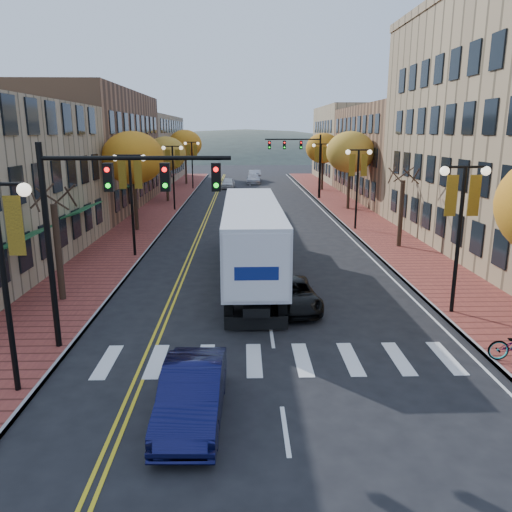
{
  "coord_description": "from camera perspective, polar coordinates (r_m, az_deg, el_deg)",
  "views": [
    {
      "loc": [
        -1.03,
        -13.08,
        7.31
      ],
      "look_at": [
        -0.49,
        7.36,
        2.2
      ],
      "focal_mm": 35.0,
      "sensor_mm": 36.0,
      "label": 1
    }
  ],
  "objects": [
    {
      "name": "ground",
      "position": [
        15.02,
        2.71,
        -15.11
      ],
      "size": [
        200.0,
        200.0,
        0.0
      ],
      "primitive_type": "plane",
      "color": "black",
      "rests_on": "ground"
    },
    {
      "name": "sidewalk_left",
      "position": [
        46.84,
        -11.33,
        4.88
      ],
      "size": [
        4.0,
        85.0,
        0.15
      ],
      "primitive_type": "cube",
      "color": "brown",
      "rests_on": "ground"
    },
    {
      "name": "sidewalk_right",
      "position": [
        47.23,
        10.81,
        4.98
      ],
      "size": [
        4.0,
        85.0,
        0.15
      ],
      "primitive_type": "cube",
      "color": "brown",
      "rests_on": "ground"
    },
    {
      "name": "building_left_mid",
      "position": [
        51.65,
        -19.92,
        11.21
      ],
      "size": [
        12.0,
        24.0,
        11.0
      ],
      "primitive_type": "cube",
      "color": "brown",
      "rests_on": "ground"
    },
    {
      "name": "building_left_far",
      "position": [
        75.83,
        -13.97,
        11.7
      ],
      "size": [
        12.0,
        26.0,
        9.5
      ],
      "primitive_type": "cube",
      "color": "#9E8966",
      "rests_on": "ground"
    },
    {
      "name": "building_right_mid",
      "position": [
        58.49,
        18.35,
        11.08
      ],
      "size": [
        15.0,
        24.0,
        10.0
      ],
      "primitive_type": "cube",
      "color": "brown",
      "rests_on": "ground"
    },
    {
      "name": "building_right_far",
      "position": [
        79.54,
        13.01,
        12.39
      ],
      "size": [
        15.0,
        20.0,
        11.0
      ],
      "primitive_type": "cube",
      "color": "#9E8966",
      "rests_on": "ground"
    },
    {
      "name": "tree_left_a",
      "position": [
        23.1,
        -21.65,
        0.37
      ],
      "size": [
        0.28,
        0.28,
        4.2
      ],
      "color": "#382619",
      "rests_on": "sidewalk_left"
    },
    {
      "name": "tree_left_b",
      "position": [
        37.98,
        -13.88,
        10.82
      ],
      "size": [
        4.48,
        4.48,
        7.21
      ],
      "color": "#382619",
      "rests_on": "sidewalk_left"
    },
    {
      "name": "tree_left_c",
      "position": [
        53.73,
        -10.25,
        11.41
      ],
      "size": [
        4.16,
        4.16,
        6.69
      ],
      "color": "#382619",
      "rests_on": "sidewalk_left"
    },
    {
      "name": "tree_left_d",
      "position": [
        71.55,
        -8.11,
        12.54
      ],
      "size": [
        4.61,
        4.61,
        7.42
      ],
      "color": "#382619",
      "rests_on": "sidewalk_left"
    },
    {
      "name": "tree_right_b",
      "position": [
        33.05,
        16.23,
        4.67
      ],
      "size": [
        0.28,
        0.28,
        4.2
      ],
      "color": "#382619",
      "rests_on": "sidewalk_right"
    },
    {
      "name": "tree_right_c",
      "position": [
        48.18,
        10.72,
        11.58
      ],
      "size": [
        4.48,
        4.48,
        7.21
      ],
      "color": "#382619",
      "rests_on": "sidewalk_right"
    },
    {
      "name": "tree_right_d",
      "position": [
        63.91,
        7.69,
        12.1
      ],
      "size": [
        4.35,
        4.35,
        7.0
      ],
      "color": "#382619",
      "rests_on": "sidewalk_right"
    },
    {
      "name": "lamp_left_a",
      "position": [
        14.9,
        -27.2,
        0.77
      ],
      "size": [
        1.96,
        0.36,
        6.05
      ],
      "color": "black",
      "rests_on": "ground"
    },
    {
      "name": "lamp_left_b",
      "position": [
        29.95,
        -14.12,
        7.84
      ],
      "size": [
        1.96,
        0.36,
        6.05
      ],
      "color": "black",
      "rests_on": "ground"
    },
    {
      "name": "lamp_left_c",
      "position": [
        47.62,
        -9.47,
        10.22
      ],
      "size": [
        1.96,
        0.36,
        6.05
      ],
      "color": "black",
      "rests_on": "ground"
    },
    {
      "name": "lamp_left_d",
      "position": [
        65.47,
        -7.33,
        11.29
      ],
      "size": [
        1.96,
        0.36,
        6.05
      ],
      "color": "black",
      "rests_on": "ground"
    },
    {
      "name": "lamp_right_a",
      "position": [
        21.12,
        22.41,
        4.76
      ],
      "size": [
        1.96,
        0.36,
        6.05
      ],
      "color": "black",
      "rests_on": "ground"
    },
    {
      "name": "lamp_right_b",
      "position": [
        38.17,
        11.56,
        9.22
      ],
      "size": [
        1.96,
        0.36,
        6.05
      ],
      "color": "black",
      "rests_on": "ground"
    },
    {
      "name": "lamp_right_c",
      "position": [
        55.82,
        7.41,
        10.83
      ],
      "size": [
        1.96,
        0.36,
        6.05
      ],
      "color": "black",
      "rests_on": "ground"
    },
    {
      "name": "traffic_mast_near",
      "position": [
        16.85,
        -16.86,
        5.28
      ],
      "size": [
        6.1,
        0.35,
        7.0
      ],
      "color": "black",
      "rests_on": "ground"
    },
    {
      "name": "traffic_mast_far",
      "position": [
        55.52,
        5.32,
        11.51
      ],
      "size": [
        6.1,
        0.34,
        7.0
      ],
      "color": "black",
      "rests_on": "ground"
    },
    {
      "name": "semi_truck",
      "position": [
        25.41,
        -0.57,
        2.73
      ],
      "size": [
        2.7,
        15.96,
        3.98
      ],
      "rotation": [
        0.0,
        0.0,
        0.01
      ],
      "color": "black",
      "rests_on": "ground"
    },
    {
      "name": "navy_sedan",
      "position": [
        13.48,
        -7.32,
        -15.31
      ],
      "size": [
        1.65,
        4.47,
        1.46
      ],
      "primitive_type": "imported",
      "rotation": [
        0.0,
        0.0,
        -0.02
      ],
      "color": "#0D0E36",
      "rests_on": "ground"
    },
    {
      "name": "black_suv",
      "position": [
        21.27,
        4.15,
        -4.37
      ],
      "size": [
        2.39,
        4.53,
        1.21
      ],
      "primitive_type": "imported",
      "rotation": [
        0.0,
        0.0,
        0.09
      ],
      "color": "black",
      "rests_on": "ground"
    },
    {
      "name": "car_far_white",
      "position": [
        66.84,
        -3.2,
        8.33
      ],
      "size": [
        1.85,
        4.12,
        1.37
      ],
      "primitive_type": "imported",
      "rotation": [
        0.0,
        0.0,
        -0.06
      ],
      "color": "silver",
      "rests_on": "ground"
    },
    {
      "name": "car_far_silver",
      "position": [
        72.79,
        -0.3,
        8.83
      ],
      "size": [
        2.05,
        4.9,
        1.41
      ],
      "primitive_type": "imported",
      "rotation": [
        0.0,
        0.0,
        -0.01
      ],
      "color": "#B1B0B8",
      "rests_on": "ground"
    },
    {
      "name": "car_far_oncoming",
      "position": [
        76.89,
        -0.17,
        9.2
      ],
      "size": [
        1.88,
        5.05,
        1.65
      ],
      "primitive_type": "imported",
      "rotation": [
        0.0,
        0.0,
        3.17
      ],
      "color": "#B0B0B8",
      "rests_on": "ground"
    }
  ]
}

